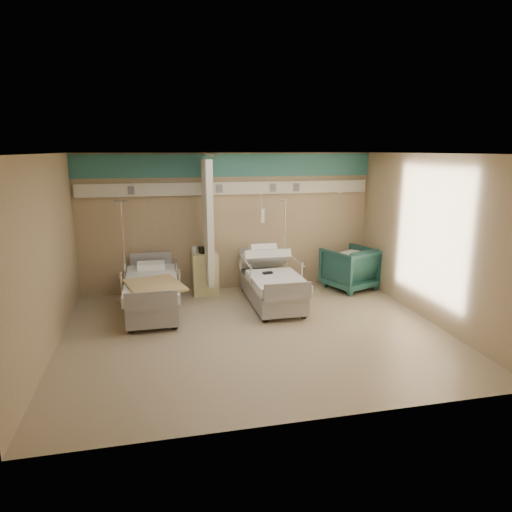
{
  "coord_description": "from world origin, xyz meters",
  "views": [
    {
      "loc": [
        -1.47,
        -6.66,
        2.86
      ],
      "look_at": [
        0.14,
        0.6,
        1.12
      ],
      "focal_mm": 32.0,
      "sensor_mm": 36.0,
      "label": 1
    }
  ],
  "objects_px": {
    "iv_stand_left": "(126,282)",
    "bedside_cabinet": "(205,273)",
    "iv_stand_right": "(284,271)",
    "bed_right": "(271,288)",
    "visitor_armchair": "(350,268)",
    "bed_left": "(152,296)"
  },
  "relations": [
    {
      "from": "iv_stand_left",
      "to": "bedside_cabinet",
      "type": "bearing_deg",
      "value": 6.7
    },
    {
      "from": "bedside_cabinet",
      "to": "iv_stand_right",
      "type": "xyz_separation_m",
      "value": [
        1.65,
        -0.01,
        -0.04
      ]
    },
    {
      "from": "iv_stand_right",
      "to": "bed_right",
      "type": "bearing_deg",
      "value": -119.46
    },
    {
      "from": "iv_stand_right",
      "to": "iv_stand_left",
      "type": "xyz_separation_m",
      "value": [
        -3.18,
        -0.17,
        0.01
      ]
    },
    {
      "from": "visitor_armchair",
      "to": "bed_right",
      "type": "bearing_deg",
      "value": -3.18
    },
    {
      "from": "bed_left",
      "to": "iv_stand_right",
      "type": "relative_size",
      "value": 1.15
    },
    {
      "from": "iv_stand_left",
      "to": "iv_stand_right",
      "type": "bearing_deg",
      "value": 2.97
    },
    {
      "from": "bed_left",
      "to": "iv_stand_right",
      "type": "distance_m",
      "value": 2.84
    },
    {
      "from": "bed_right",
      "to": "bedside_cabinet",
      "type": "bearing_deg",
      "value": 141.95
    },
    {
      "from": "bedside_cabinet",
      "to": "iv_stand_left",
      "type": "xyz_separation_m",
      "value": [
        -1.53,
        -0.18,
        -0.03
      ]
    },
    {
      "from": "bedside_cabinet",
      "to": "iv_stand_right",
      "type": "distance_m",
      "value": 1.65
    },
    {
      "from": "bedside_cabinet",
      "to": "visitor_armchair",
      "type": "bearing_deg",
      "value": -5.71
    },
    {
      "from": "bed_left",
      "to": "iv_stand_left",
      "type": "xyz_separation_m",
      "value": [
        -0.48,
        0.72,
        0.08
      ]
    },
    {
      "from": "iv_stand_right",
      "to": "iv_stand_left",
      "type": "distance_m",
      "value": 3.18
    },
    {
      "from": "bed_right",
      "to": "bed_left",
      "type": "distance_m",
      "value": 2.2
    },
    {
      "from": "bedside_cabinet",
      "to": "bed_left",
      "type": "bearing_deg",
      "value": -139.4
    },
    {
      "from": "visitor_armchair",
      "to": "iv_stand_right",
      "type": "xyz_separation_m",
      "value": [
        -1.35,
        0.29,
        -0.06
      ]
    },
    {
      "from": "bed_left",
      "to": "bedside_cabinet",
      "type": "height_order",
      "value": "bedside_cabinet"
    },
    {
      "from": "bed_right",
      "to": "iv_stand_right",
      "type": "relative_size",
      "value": 1.15
    },
    {
      "from": "bed_left",
      "to": "visitor_armchair",
      "type": "height_order",
      "value": "visitor_armchair"
    },
    {
      "from": "bed_right",
      "to": "bed_left",
      "type": "height_order",
      "value": "same"
    },
    {
      "from": "bed_left",
      "to": "iv_stand_right",
      "type": "height_order",
      "value": "iv_stand_right"
    }
  ]
}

